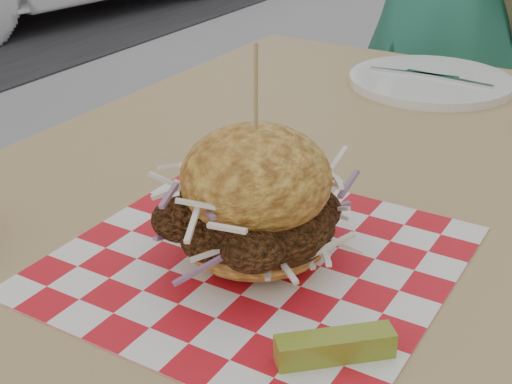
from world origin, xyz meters
TOP-DOWN VIEW (x-y plane):
  - patio_table at (-0.04, 0.28)m, footprint 0.80×1.20m
  - patio_chair at (-0.07, 1.28)m, footprint 0.51×0.52m
  - paper_liner at (-0.01, 0.10)m, footprint 0.36×0.36m
  - sandwich at (-0.01, 0.10)m, footprint 0.19×0.19m
  - pickle_spear at (0.12, 0.00)m, footprint 0.08×0.08m
  - place_setting at (-0.04, 0.72)m, footprint 0.27×0.27m

SIDE VIEW (x-z plane):
  - patio_chair at x=-0.07m, z-range 0.08..1.03m
  - patio_table at x=-0.04m, z-range 0.30..1.05m
  - paper_liner at x=-0.01m, z-range 0.75..0.75m
  - place_setting at x=-0.04m, z-range 0.75..0.77m
  - pickle_spear at x=0.12m, z-range 0.75..0.77m
  - sandwich at x=-0.01m, z-range 0.70..0.92m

